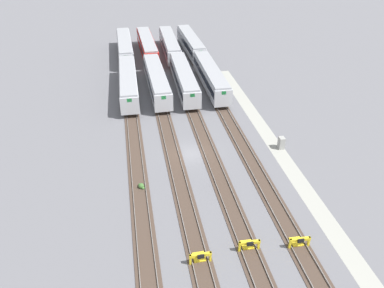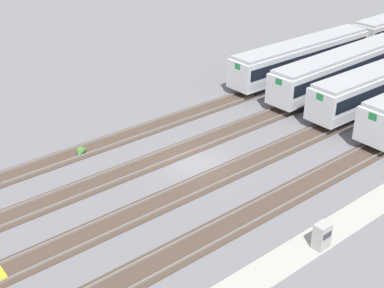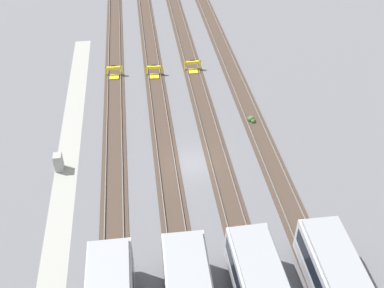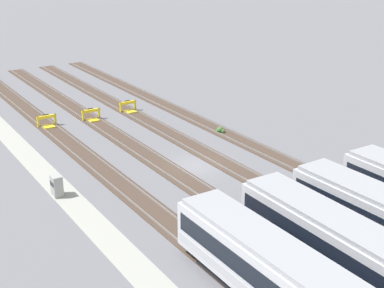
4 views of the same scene
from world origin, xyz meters
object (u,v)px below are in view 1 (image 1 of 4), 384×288
Objects in this scene: subway_car_front_row_rightmost at (184,79)px; bumper_stop_near_inner_track at (248,244)px; subway_car_back_row_rightmost at (125,47)px; bumper_stop_middle_track at (200,257)px; electrical_cabinet at (281,143)px; subway_car_back_row_centre at (157,81)px; subway_car_back_row_leftmost at (128,83)px; subway_car_front_row_leftmost at (191,43)px; subway_car_front_row_right_inner at (147,46)px; subway_car_front_row_centre at (170,45)px; bumper_stop_nearest_track at (298,241)px; subway_car_front_row_left_inner at (211,77)px; weed_clump at (141,186)px.

subway_car_front_row_rightmost is 36.13m from bumper_stop_near_inner_track.
bumper_stop_middle_track is at bearing -175.23° from subway_car_back_row_rightmost.
bumper_stop_near_inner_track is 18.16m from electrical_cabinet.
subway_car_back_row_rightmost reaches higher than bumper_stop_middle_track.
subway_car_back_row_centre is 36.73m from bumper_stop_middle_track.
subway_car_back_row_leftmost is 4.72m from subway_car_back_row_centre.
subway_car_front_row_right_inner is (-0.10, 9.29, 0.00)m from subway_car_front_row_leftmost.
subway_car_back_row_leftmost is 37.03m from bumper_stop_middle_track.
bumper_stop_nearest_track is (-55.19, -4.62, -1.53)m from subway_car_front_row_centre.
subway_car_front_row_centre reaches higher than bumper_stop_nearest_track.
subway_car_back_row_centre is at bearing -166.12° from subway_car_back_row_rightmost.
subway_car_front_row_centre and subway_car_back_row_rightmost have the same top height.
subway_car_front_row_rightmost is 9.01× the size of bumper_stop_middle_track.
subway_car_front_row_right_inner is 11.29× the size of electrical_cabinet.
subway_car_front_row_leftmost is 9.30m from subway_car_front_row_right_inner.
subway_car_front_row_right_inner and subway_car_back_row_rightmost have the same top height.
subway_car_front_row_rightmost is 9.34m from subway_car_back_row_leftmost.
subway_car_front_row_centre reaches higher than bumper_stop_near_inner_track.
subway_car_back_row_centre is at bearing 90.00° from subway_car_front_row_left_inner.
subway_car_back_row_centre is 19.61× the size of weed_clump.
subway_car_front_row_rightmost is at bearing -153.84° from subway_car_back_row_rightmost.
subway_car_front_row_centre is at bearing -14.07° from subway_car_back_row_centre.
bumper_stop_near_inner_track is 1.25× the size of electrical_cabinet.
subway_car_front_row_right_inner is at bearing 13.89° from subway_car_front_row_rightmost.
subway_car_front_row_right_inner is at bearing 26.33° from subway_car_front_row_left_inner.
electrical_cabinet is (16.14, -14.07, 0.29)m from bumper_stop_middle_track.
subway_car_front_row_leftmost reaches higher than bumper_stop_middle_track.
subway_car_front_row_leftmost is 9.01× the size of bumper_stop_middle_track.
subway_car_front_row_centre is 9.35m from subway_car_back_row_rightmost.
subway_car_front_row_rightmost is at bearing -90.00° from subway_car_back_row_leftmost.
subway_car_front_row_centre is 4.71m from subway_car_front_row_right_inner.
subway_car_front_row_left_inner is at bearing -28.35° from weed_clump.
subway_car_back_row_centre is (-18.96, 9.26, 0.00)m from subway_car_front_row_leftmost.
bumper_stop_nearest_track is at bearing -179.96° from subway_car_front_row_leftmost.
subway_car_front_row_right_inner is 9.02× the size of bumper_stop_middle_track.
subway_car_front_row_leftmost is at bearing -17.14° from weed_clump.
electrical_cabinet is at bearing -75.09° from weed_clump.
bumper_stop_middle_track is at bearing 175.14° from subway_car_front_row_centre.
subway_car_front_row_leftmost is 4.60m from subway_car_front_row_centre.
electrical_cabinet is 19.14m from weed_clump.
bumper_stop_near_inner_track is at bearing 175.20° from subway_car_front_row_leftmost.
subway_car_front_row_right_inner is (18.85, 9.33, 0.00)m from subway_car_front_row_left_inner.
subway_car_back_row_rightmost is 19.59× the size of weed_clump.
subway_car_front_row_right_inner is at bearing -91.15° from subway_car_back_row_rightmost.
electrical_cabinet is at bearing -154.65° from subway_car_back_row_rightmost.
subway_car_front_row_leftmost is at bearing -89.37° from subway_car_front_row_right_inner.
subway_car_front_row_right_inner is 19.42m from subway_car_front_row_rightmost.
subway_car_front_row_rightmost is at bearing 24.60° from electrical_cabinet.
subway_car_back_row_centre is 11.28× the size of electrical_cabinet.
bumper_stop_middle_track is at bearing 165.74° from subway_car_front_row_left_inner.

